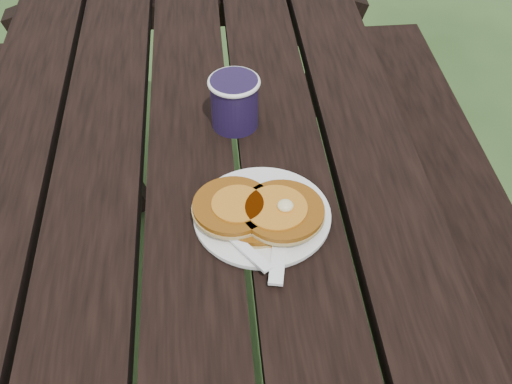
{
  "coord_description": "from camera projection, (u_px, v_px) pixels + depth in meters",
  "views": [
    {
      "loc": [
        0.04,
        -0.8,
        1.45
      ],
      "look_at": [
        0.1,
        -0.14,
        0.8
      ],
      "focal_mm": 45.0,
      "sensor_mm": 36.0,
      "label": 1
    }
  ],
  "objects": [
    {
      "name": "picnic_table",
      "position": [
        204.0,
        298.0,
        1.32
      ],
      "size": [
        1.36,
        1.8,
        0.75
      ],
      "color": "black",
      "rests_on": "ground"
    },
    {
      "name": "plate",
      "position": [
        262.0,
        216.0,
        0.95
      ],
      "size": [
        0.25,
        0.25,
        0.01
      ],
      "primitive_type": "cylinder",
      "rotation": [
        0.0,
        0.0,
        0.29
      ],
      "color": "white",
      "rests_on": "picnic_table"
    },
    {
      "name": "pancake_stack",
      "position": [
        259.0,
        211.0,
        0.93
      ],
      "size": [
        0.19,
        0.14,
        0.04
      ],
      "rotation": [
        0.0,
        0.0,
        0.05
      ],
      "color": "#874B0F",
      "rests_on": "plate"
    },
    {
      "name": "knife",
      "position": [
        281.0,
        234.0,
        0.91
      ],
      "size": [
        0.05,
        0.18,
        0.0
      ],
      "primitive_type": "cube",
      "rotation": [
        0.0,
        0.0,
        -0.2
      ],
      "color": "white",
      "rests_on": "plate"
    },
    {
      "name": "fork",
      "position": [
        243.0,
        246.0,
        0.89
      ],
      "size": [
        0.12,
        0.15,
        0.01
      ],
      "primitive_type": null,
      "rotation": [
        0.0,
        0.0,
        0.6
      ],
      "color": "white",
      "rests_on": "plate"
    },
    {
      "name": "coffee_cup",
      "position": [
        234.0,
        99.0,
        1.08
      ],
      "size": [
        0.09,
        0.09,
        0.09
      ],
      "rotation": [
        0.0,
        0.0,
        -0.07
      ],
      "color": "#1B1132",
      "rests_on": "picnic_table"
    }
  ]
}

